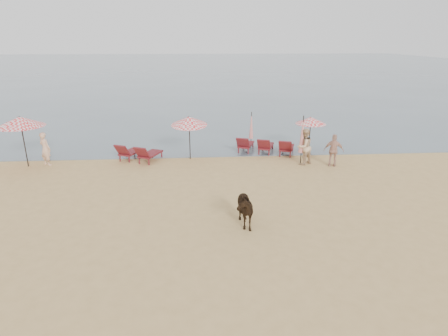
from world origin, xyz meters
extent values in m
plane|color=tan|center=(0.00, 0.00, 0.00)|extent=(120.00, 120.00, 0.00)
cube|color=#51606B|center=(0.00, 80.00, 0.00)|extent=(160.00, 140.00, 0.06)
cube|color=maroon|center=(-4.81, 10.12, 0.39)|extent=(1.29, 1.70, 0.09)
cube|color=maroon|center=(-5.15, 9.37, 0.69)|extent=(0.86, 0.76, 0.68)
cube|color=maroon|center=(-3.70, 9.62, 0.39)|extent=(1.29, 1.70, 0.09)
cube|color=maroon|center=(-4.04, 8.87, 0.69)|extent=(0.86, 0.76, 0.68)
cube|color=maroon|center=(1.72, 11.19, 0.38)|extent=(1.18, 1.68, 0.09)
cube|color=maroon|center=(1.45, 10.41, 0.69)|extent=(0.84, 0.71, 0.67)
cube|color=maroon|center=(2.86, 10.78, 0.38)|extent=(1.18, 1.68, 0.09)
cube|color=maroon|center=(2.58, 10.01, 0.69)|extent=(0.84, 0.71, 0.67)
cube|color=maroon|center=(3.99, 10.38, 0.38)|extent=(1.18, 1.68, 0.09)
cube|color=maroon|center=(3.72, 9.61, 0.69)|extent=(0.84, 0.71, 0.67)
cylinder|color=black|center=(-10.00, 9.10, 1.22)|extent=(0.06, 0.06, 2.44)
cone|color=red|center=(-10.00, 9.10, 2.39)|extent=(2.33, 2.33, 0.50)
sphere|color=black|center=(-10.00, 9.10, 2.61)|extent=(0.09, 0.09, 0.09)
cylinder|color=black|center=(-1.55, 9.80, 1.10)|extent=(0.05, 0.05, 2.20)
cone|color=red|center=(-1.55, 9.80, 2.15)|extent=(1.95, 1.98, 0.66)
sphere|color=black|center=(-1.55, 9.80, 2.36)|extent=(0.08, 0.08, 0.08)
cylinder|color=black|center=(5.36, 10.58, 0.97)|extent=(0.04, 0.04, 1.95)
cone|color=red|center=(5.36, 10.58, 1.90)|extent=(1.73, 1.73, 0.39)
sphere|color=black|center=(5.36, 10.58, 2.08)|extent=(0.07, 0.07, 0.07)
cylinder|color=black|center=(2.14, 12.03, 1.08)|extent=(0.05, 0.05, 2.16)
cone|color=red|center=(2.14, 12.03, 1.34)|extent=(0.26, 0.26, 1.62)
cylinder|color=black|center=(4.35, 8.59, 1.30)|extent=(0.06, 0.06, 2.59)
cone|color=red|center=(4.35, 8.59, 1.61)|extent=(0.32, 0.32, 1.95)
imported|color=black|center=(0.41, 1.91, 0.69)|extent=(0.98, 1.73, 1.38)
imported|color=#DEAC8B|center=(-9.06, 9.23, 0.89)|extent=(0.78, 0.70, 1.78)
imported|color=tan|center=(4.46, 8.50, 0.96)|extent=(1.18, 1.11, 1.92)
imported|color=tan|center=(5.91, 8.07, 0.85)|extent=(1.08, 0.72, 1.71)
camera|label=1|loc=(-1.02, -10.07, 6.38)|focal=30.00mm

